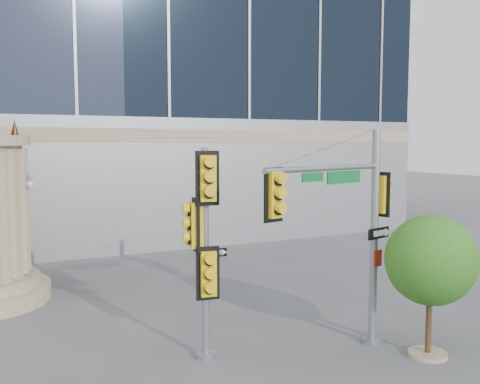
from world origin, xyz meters
name	(u,v)px	position (x,y,z in m)	size (l,w,h in m)	color
ground	(301,381)	(0.00, 0.00, 0.00)	(120.00, 120.00, 0.00)	#545456
main_signal_pole	(350,216)	(1.81, 0.80, 3.23)	(3.97, 1.33, 5.21)	slate
secondary_signal_pole	(204,237)	(-1.34, 1.90, 2.81)	(0.83, 0.68, 4.79)	slate
street_tree	(431,264)	(3.37, -0.17, 2.15)	(2.10, 2.05, 3.27)	gray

